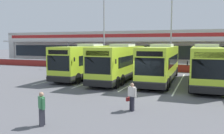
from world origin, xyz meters
name	(u,v)px	position (x,y,z in m)	size (l,w,h in m)	color
ground_plane	(145,93)	(0.00, 0.00, 0.00)	(200.00, 200.00, 0.00)	#56565B
terminal_building	(178,48)	(0.00, 26.91, 3.01)	(70.00, 13.00, 6.00)	silver
red_barrier_wall	(169,68)	(0.00, 14.50, 0.56)	(60.00, 0.40, 1.10)	maroon
coach_bus_leftmost	(87,61)	(-8.25, 6.36, 1.79)	(3.04, 12.19, 3.78)	#B7DB2D
coach_bus_left_centre	(120,63)	(-3.99, 5.56, 1.79)	(3.04, 12.19, 3.78)	#B7DB2D
coach_bus_centre	(160,64)	(0.16, 6.07, 1.79)	(3.04, 12.19, 3.78)	#B7DB2D
coach_bus_right_centre	(206,65)	(4.43, 5.82, 1.79)	(3.04, 12.19, 3.78)	#B7DB2D
bay_stripe_far_west	(69,76)	(-10.50, 6.00, 0.00)	(0.14, 13.00, 0.01)	silver
bay_stripe_west	(102,78)	(-6.30, 6.00, 0.00)	(0.14, 13.00, 0.01)	silver
bay_stripe_mid_west	(138,80)	(-2.10, 6.00, 0.00)	(0.14, 13.00, 0.01)	silver
bay_stripe_centre	(180,82)	(2.10, 6.00, 0.00)	(0.14, 13.00, 0.01)	silver
pedestrian_with_handbag	(132,96)	(0.36, -5.07, 0.86)	(0.64, 0.45, 1.62)	black
pedestrian_in_dark_coat	(42,108)	(-2.90, -8.97, 0.87)	(0.50, 0.42, 1.62)	#33333D
lamp_post_west	(104,27)	(-10.43, 16.62, 6.29)	(3.24, 0.28, 11.00)	#9E9EA3
lamp_post_centre	(171,26)	(-0.09, 16.35, 6.29)	(3.24, 0.28, 11.00)	#9E9EA3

